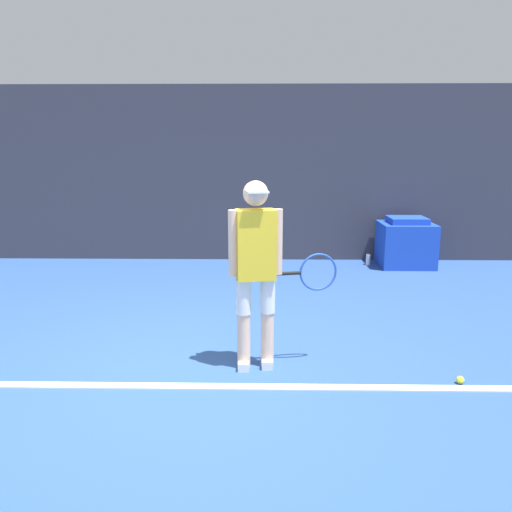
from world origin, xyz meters
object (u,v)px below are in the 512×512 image
(water_bottle, at_px, (368,259))
(covered_chair, at_px, (406,243))
(tennis_player, at_px, (257,266))
(tennis_ball, at_px, (460,380))

(water_bottle, bearing_deg, covered_chair, -4.35)
(tennis_player, distance_m, water_bottle, 4.57)
(tennis_ball, height_order, covered_chair, covered_chair)
(tennis_ball, distance_m, water_bottle, 4.41)
(tennis_player, bearing_deg, tennis_ball, -21.31)
(tennis_ball, bearing_deg, tennis_player, 169.62)
(water_bottle, bearing_deg, tennis_player, -114.33)
(tennis_ball, xyz_separation_m, water_bottle, (0.10, 4.41, 0.06))
(tennis_ball, bearing_deg, water_bottle, 88.76)
(covered_chair, distance_m, water_bottle, 0.68)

